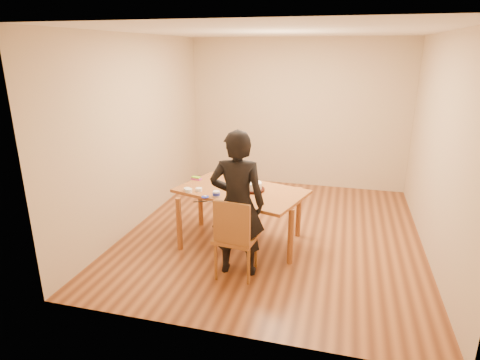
% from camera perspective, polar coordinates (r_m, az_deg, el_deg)
% --- Properties ---
extents(room_shell, '(4.00, 4.50, 2.70)m').
position_cam_1_polar(room_shell, '(5.70, 5.75, 6.49)').
color(room_shell, '#5A2E16').
rests_on(room_shell, ground).
extents(dining_table, '(1.80, 1.37, 0.04)m').
position_cam_1_polar(dining_table, '(5.21, 0.14, -1.61)').
color(dining_table, brown).
rests_on(dining_table, floor).
extents(dining_chair, '(0.49, 0.49, 0.04)m').
position_cam_1_polar(dining_chair, '(4.60, -0.52, -8.23)').
color(dining_chair, brown).
rests_on(dining_chair, floor).
extents(cake_plate, '(0.32, 0.32, 0.02)m').
position_cam_1_polar(cake_plate, '(5.19, 1.79, -1.35)').
color(cake_plate, '#B6180C').
rests_on(cake_plate, dining_table).
extents(cake, '(0.24, 0.24, 0.08)m').
position_cam_1_polar(cake, '(5.17, 1.79, -0.83)').
color(cake, white).
rests_on(cake, cake_plate).
extents(frosting_dome, '(0.23, 0.23, 0.03)m').
position_cam_1_polar(frosting_dome, '(5.15, 1.80, -0.29)').
color(frosting_dome, white).
rests_on(frosting_dome, cake).
extents(frosting_tub, '(0.08, 0.08, 0.07)m').
position_cam_1_polar(frosting_tub, '(4.96, -3.39, -1.99)').
color(frosting_tub, white).
rests_on(frosting_tub, dining_table).
extents(frosting_lid, '(0.09, 0.09, 0.01)m').
position_cam_1_polar(frosting_lid, '(4.97, -4.97, -2.40)').
color(frosting_lid, '#1A29AC').
rests_on(frosting_lid, dining_table).
extents(frosting_dollop, '(0.04, 0.04, 0.02)m').
position_cam_1_polar(frosting_dollop, '(4.96, -4.98, -2.26)').
color(frosting_dollop, white).
rests_on(frosting_dollop, frosting_lid).
extents(ramekin_green, '(0.09, 0.09, 0.04)m').
position_cam_1_polar(ramekin_green, '(5.16, -7.32, -1.49)').
color(ramekin_green, white).
rests_on(ramekin_green, dining_table).
extents(ramekin_yellow, '(0.08, 0.08, 0.04)m').
position_cam_1_polar(ramekin_yellow, '(5.18, -5.88, -1.35)').
color(ramekin_yellow, white).
rests_on(ramekin_yellow, dining_table).
extents(ramekin_multi, '(0.08, 0.08, 0.04)m').
position_cam_1_polar(ramekin_multi, '(5.21, -7.54, -1.33)').
color(ramekin_multi, white).
rests_on(ramekin_multi, dining_table).
extents(candy_box_pink, '(0.15, 0.09, 0.02)m').
position_cam_1_polar(candy_box_pink, '(5.65, -6.23, 0.17)').
color(candy_box_pink, '#DC33A9').
rests_on(candy_box_pink, dining_table).
extents(candy_box_green, '(0.13, 0.08, 0.02)m').
position_cam_1_polar(candy_box_green, '(5.64, -6.27, 0.38)').
color(candy_box_green, green).
rests_on(candy_box_green, candy_box_pink).
extents(spatula, '(0.16, 0.08, 0.01)m').
position_cam_1_polar(spatula, '(4.82, -5.65, -3.07)').
color(spatula, black).
rests_on(spatula, dining_table).
extents(person, '(0.66, 0.47, 1.69)m').
position_cam_1_polar(person, '(4.47, -0.38, -3.43)').
color(person, black).
rests_on(person, floor).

